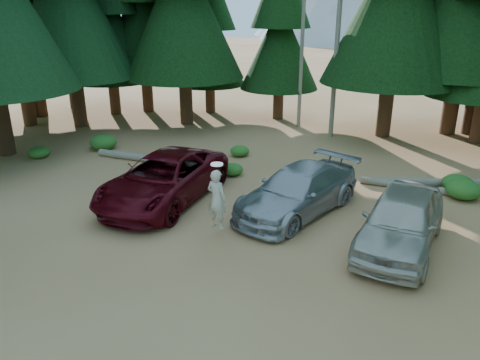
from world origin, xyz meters
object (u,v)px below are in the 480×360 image
(red_pickup, at_px, (164,179))
(log_left, at_px, (142,158))
(log_mid, at_px, (404,186))
(silver_minivan_center, at_px, (298,191))
(frisbee_player, at_px, (217,199))
(log_right, at_px, (434,182))
(silver_minivan_right, at_px, (401,220))

(red_pickup, bearing_deg, log_left, 132.66)
(red_pickup, height_order, log_left, red_pickup)
(red_pickup, distance_m, log_mid, 8.94)
(red_pickup, bearing_deg, silver_minivan_center, 10.02)
(frisbee_player, xyz_separation_m, log_left, (-5.60, 5.55, -1.03))
(red_pickup, bearing_deg, log_mid, 28.77)
(log_mid, height_order, log_right, log_right)
(silver_minivan_right, xyz_separation_m, log_right, (1.27, 5.43, -0.69))
(silver_minivan_center, relative_size, silver_minivan_right, 1.07)
(silver_minivan_center, relative_size, frisbee_player, 2.60)
(log_left, height_order, log_right, log_left)
(log_left, distance_m, log_mid, 10.99)
(log_right, bearing_deg, frisbee_player, -151.06)
(red_pickup, bearing_deg, frisbee_player, -31.29)
(log_mid, distance_m, log_right, 1.30)
(frisbee_player, relative_size, log_mid, 0.62)
(red_pickup, relative_size, silver_minivan_center, 1.13)
(silver_minivan_center, bearing_deg, frisbee_player, -105.22)
(silver_minivan_right, relative_size, log_right, 1.09)
(silver_minivan_right, bearing_deg, red_pickup, -176.62)
(red_pickup, xyz_separation_m, silver_minivan_center, (4.66, 0.48, -0.06))
(silver_minivan_right, xyz_separation_m, frisbee_player, (-5.19, -0.96, 0.36))
(red_pickup, relative_size, log_left, 1.32)
(silver_minivan_right, bearing_deg, silver_minivan_center, 166.27)
(silver_minivan_right, height_order, log_right, silver_minivan_right)
(red_pickup, xyz_separation_m, log_right, (9.18, 4.46, -0.68))
(log_mid, bearing_deg, log_left, -174.16)
(silver_minivan_center, bearing_deg, log_right, 64.93)
(silver_minivan_right, relative_size, log_mid, 1.50)
(silver_minivan_center, height_order, log_mid, silver_minivan_center)
(log_mid, relative_size, log_right, 0.73)
(log_left, distance_m, log_right, 12.09)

